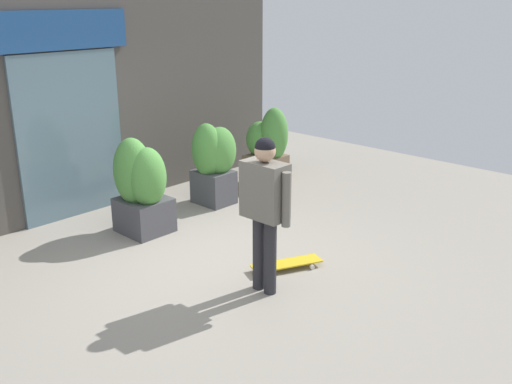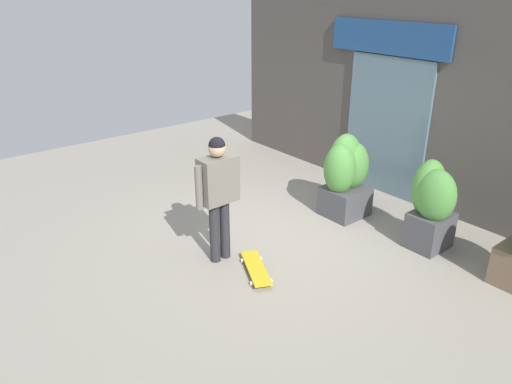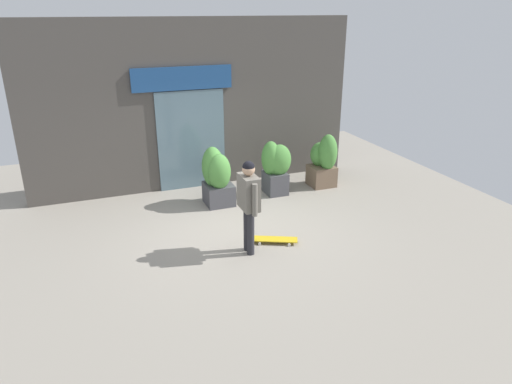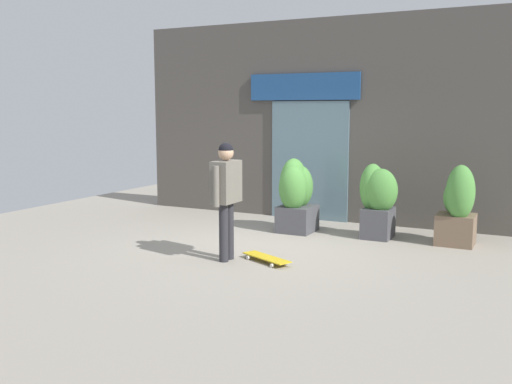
{
  "view_description": "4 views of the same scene",
  "coord_description": "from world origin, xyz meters",
  "px_view_note": "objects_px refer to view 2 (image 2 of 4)",
  "views": [
    {
      "loc": [
        -4.13,
        -4.55,
        2.97
      ],
      "look_at": [
        0.25,
        -0.48,
        0.95
      ],
      "focal_mm": 40.83,
      "sensor_mm": 36.0,
      "label": 1
    },
    {
      "loc": [
        4.53,
        -3.93,
        3.36
      ],
      "look_at": [
        0.25,
        -0.48,
        0.95
      ],
      "focal_mm": 33.9,
      "sensor_mm": 36.0,
      "label": 2
    },
    {
      "loc": [
        -2.51,
        -7.64,
        3.99
      ],
      "look_at": [
        0.25,
        -0.48,
        0.95
      ],
      "focal_mm": 32.81,
      "sensor_mm": 36.0,
      "label": 3
    },
    {
      "loc": [
        3.97,
        -7.88,
        2.12
      ],
      "look_at": [
        0.25,
        -0.48,
        0.95
      ],
      "focal_mm": 41.07,
      "sensor_mm": 36.0,
      "label": 4
    }
  ],
  "objects_px": {
    "skateboard": "(256,268)",
    "planter_box_right": "(431,203)",
    "skateboarder": "(218,187)",
    "planter_box_left": "(346,173)"
  },
  "relations": [
    {
      "from": "skateboard",
      "to": "planter_box_right",
      "type": "height_order",
      "value": "planter_box_right"
    },
    {
      "from": "skateboarder",
      "to": "skateboard",
      "type": "relative_size",
      "value": 1.97
    },
    {
      "from": "skateboarder",
      "to": "planter_box_left",
      "type": "xyz_separation_m",
      "value": [
        0.1,
        2.27,
        -0.35
      ]
    },
    {
      "from": "planter_box_left",
      "to": "skateboarder",
      "type": "bearing_deg",
      "value": -92.42
    },
    {
      "from": "skateboarder",
      "to": "planter_box_left",
      "type": "relative_size",
      "value": 1.3
    },
    {
      "from": "planter_box_left",
      "to": "skateboard",
      "type": "bearing_deg",
      "value": -77.85
    },
    {
      "from": "skateboard",
      "to": "planter_box_left",
      "type": "xyz_separation_m",
      "value": [
        -0.46,
        2.12,
        0.61
      ]
    },
    {
      "from": "skateboarder",
      "to": "skateboard",
      "type": "bearing_deg",
      "value": 15.12
    },
    {
      "from": "skateboard",
      "to": "planter_box_left",
      "type": "relative_size",
      "value": 0.66
    },
    {
      "from": "planter_box_right",
      "to": "skateboarder",
      "type": "bearing_deg",
      "value": -122.41
    }
  ]
}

